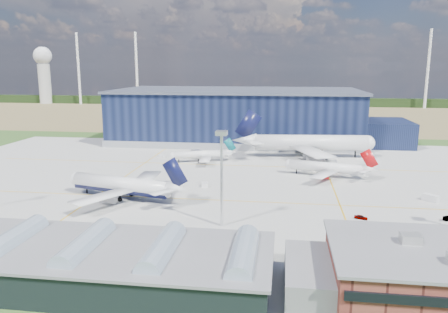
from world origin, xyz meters
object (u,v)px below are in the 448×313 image
gse_van_b (431,198)px  gse_van_c (343,255)px  car_a (361,217)px  hangar (242,118)px  airliner_regional (200,151)px  airliner_widebody (311,135)px  gse_cart_b (162,156)px  gse_tug_a (84,229)px  gse_tug_b (229,243)px  airliner_red (326,162)px  light_mast_center (222,163)px  airliner_navy (121,176)px  gse_cart_a (205,185)px

gse_van_b → gse_van_c: (-29.61, -43.40, 0.35)m
gse_van_c → car_a: bearing=-35.7°
gse_van_b → hangar: bearing=77.8°
airliner_regional → gse_van_c: 97.11m
airliner_widebody → gse_cart_b: 62.94m
gse_tug_a → airliner_widebody: bearing=73.7°
hangar → gse_tug_b: 137.37m
gse_cart_b → gse_van_c: gse_van_c is taller
airliner_red → airliner_widebody: (-3.33, 32.69, 4.46)m
gse_cart_b → gse_tug_a: bearing=-151.8°
light_mast_center → airliner_regional: light_mast_center is taller
airliner_widebody → gse_van_b: airliner_widebody is taller
gse_van_b → gse_van_c: size_ratio=0.77×
airliner_navy → gse_cart_b: size_ratio=13.55×
gse_cart_a → car_a: (44.08, -24.28, -0.11)m
airliner_navy → gse_van_b: airliner_navy is taller
gse_tug_b → gse_van_c: size_ratio=0.53×
gse_cart_a → gse_van_c: (36.53, -49.60, 0.66)m
light_mast_center → airliner_widebody: size_ratio=0.39×
gse_tug_a → gse_cart_a: (20.52, 42.32, -0.17)m
airliner_widebody → gse_van_c: bearing=-95.1°
light_mast_center → gse_van_c: bearing=-31.3°
gse_tug_a → gse_van_c: (57.05, -7.28, 0.49)m
airliner_red → gse_van_b: (27.19, -24.60, -4.27)m
airliner_widebody → airliner_red: bearing=-89.8°
airliner_red → gse_tug_b: airliner_red is taller
light_mast_center → gse_tug_b: bearing=-74.7°
airliner_navy → gse_van_b: (87.64, 9.40, -5.58)m
gse_cart_a → airliner_navy: bearing=-154.9°
airliner_widebody → airliner_regional: (-44.10, -14.69, -5.21)m
airliner_regional → car_a: (52.54, -60.67, -3.95)m
car_a → airliner_widebody: bearing=26.5°
airliner_regional → gse_van_c: bearing=97.8°
airliner_navy → airliner_red: airliner_navy is taller
airliner_widebody → gse_tug_b: airliner_widebody is taller
hangar → airliner_regional: size_ratio=5.24×
hangar → gse_van_c: bearing=-76.6°
airliner_regional → car_a: bearing=111.1°
gse_tug_a → gse_cart_b: (-5.36, 83.60, -0.20)m
light_mast_center → gse_cart_b: size_ratio=7.75×
gse_tug_b → gse_cart_a: (-13.46, 45.34, 0.04)m
hangar → airliner_widebody: (32.57, -40.12, -1.90)m
airliner_regional → gse_tug_b: 84.71m
airliner_navy → car_a: bearing=-172.9°
airliner_red → gse_van_c: airliner_red is taller
airliner_red → gse_cart_b: size_ratio=10.85×
gse_tug_a → gse_van_b: 93.89m
airliner_widebody → car_a: (8.45, -75.36, -9.15)m
gse_van_c → airliner_regional: bearing=8.5°
airliner_regional → airliner_widebody: bearing=178.6°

